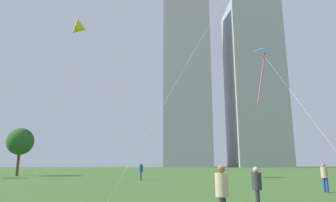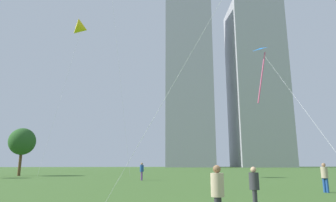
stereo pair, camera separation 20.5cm
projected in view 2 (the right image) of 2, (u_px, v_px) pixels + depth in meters
person_standing_1 at (254, 186)px, 10.55m from camera, size 0.35×0.35×1.59m
person_standing_3 at (325, 175)px, 17.51m from camera, size 0.39×0.39×1.73m
person_standing_4 at (218, 191)px, 8.05m from camera, size 0.37×0.37×1.66m
person_standing_5 at (142, 170)px, 30.05m from camera, size 0.39×0.39×1.77m
kite_flying_1 at (82, 28)px, 39.23m from camera, size 5.34×2.59×20.76m
kite_flying_3 at (260, 56)px, 21.89m from camera, size 1.72×10.40×10.57m
park_tree_0 at (22, 142)px, 41.37m from camera, size 3.64×3.64×6.65m
distant_highrise_0 at (191, 81)px, 142.19m from camera, size 26.24×23.15×82.33m
distant_highrise_1 at (256, 84)px, 141.63m from camera, size 26.15×25.46×79.47m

